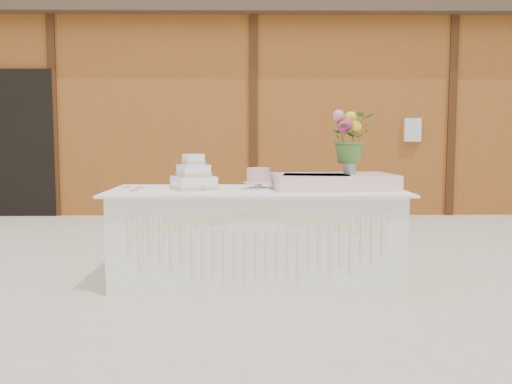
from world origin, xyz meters
TOP-DOWN VIEW (x-y plane):
  - ground at (0.00, 0.00)m, footprint 80.00×80.00m
  - barn at (-0.01, 5.99)m, footprint 12.60×4.60m
  - cake_table at (0.00, -0.00)m, footprint 2.40×1.00m
  - wedding_cake at (-0.52, 0.02)m, footprint 0.42×0.42m
  - pink_cake_stand at (0.02, 0.05)m, footprint 0.24×0.24m
  - satin_runner at (0.63, 0.03)m, footprint 1.04×0.68m
  - flower_vase at (0.77, 0.03)m, footprint 0.10×0.10m
  - bouquet at (0.77, 0.03)m, footprint 0.47×0.45m
  - loose_flowers at (-1.05, 0.04)m, footprint 0.22×0.41m

SIDE VIEW (x-z plane):
  - ground at x=0.00m, z-range 0.00..0.00m
  - cake_table at x=0.00m, z-range 0.00..0.77m
  - loose_flowers at x=-1.05m, z-range 0.77..0.79m
  - satin_runner at x=0.63m, z-range 0.77..0.89m
  - pink_cake_stand at x=0.02m, z-range 0.78..0.96m
  - wedding_cake at x=-0.52m, z-range 0.72..1.01m
  - flower_vase at x=0.77m, z-range 0.89..1.03m
  - bouquet at x=0.77m, z-range 1.03..1.45m
  - barn at x=-0.01m, z-range 0.03..3.33m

